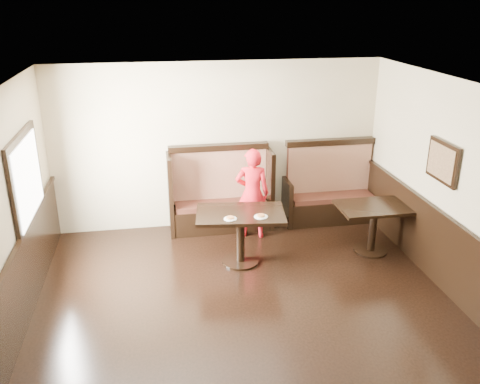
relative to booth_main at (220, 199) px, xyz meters
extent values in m
plane|color=black|center=(0.00, -3.30, -0.53)|extent=(7.00, 7.00, 0.00)
plane|color=#BFAF8B|center=(0.00, 0.20, 0.87)|extent=(5.50, 0.00, 5.50)
plane|color=white|center=(0.00, -3.30, 2.27)|extent=(7.00, 7.00, 0.00)
cube|color=black|center=(-2.72, -3.30, -0.03)|extent=(0.05, 6.90, 1.00)
cube|color=black|center=(-2.71, -1.40, 1.02)|extent=(0.05, 1.50, 1.20)
cube|color=white|center=(-2.69, -1.40, 1.02)|extent=(0.01, 1.30, 1.00)
cube|color=black|center=(2.71, -2.10, 1.17)|extent=(0.04, 0.70, 0.55)
cube|color=olive|center=(2.69, -2.10, 1.17)|extent=(0.01, 0.60, 0.45)
cube|color=black|center=(0.00, -0.08, -0.32)|extent=(1.60, 0.50, 0.42)
cube|color=#3E1D13|center=(0.00, -0.08, -0.07)|extent=(1.54, 0.46, 0.09)
cube|color=#4D130F|center=(0.00, 0.13, 0.37)|extent=(1.60, 0.12, 0.92)
cube|color=black|center=(0.00, 0.13, 0.87)|extent=(1.68, 0.16, 0.10)
cube|color=black|center=(-0.84, 0.02, 0.15)|extent=(0.07, 0.72, 1.36)
cube|color=black|center=(0.84, 0.02, 0.15)|extent=(0.07, 0.72, 1.36)
cube|color=black|center=(1.95, -0.08, -0.32)|extent=(1.50, 0.50, 0.42)
cube|color=#3E1D13|center=(1.95, -0.08, -0.07)|extent=(1.44, 0.46, 0.09)
cube|color=#4D130F|center=(1.95, 0.13, 0.37)|extent=(1.50, 0.12, 0.92)
cube|color=black|center=(1.95, 0.13, 0.87)|extent=(1.58, 0.16, 0.10)
cube|color=black|center=(1.16, 0.02, -0.13)|extent=(0.07, 0.72, 0.80)
cube|color=black|center=(2.74, 0.02, -0.13)|extent=(0.07, 0.72, 0.80)
cube|color=black|center=(0.12, -1.29, 0.26)|extent=(1.37, 0.96, 0.05)
cylinder|color=black|center=(0.12, -1.29, -0.14)|extent=(0.13, 0.13, 0.75)
cylinder|color=black|center=(0.12, -1.29, -0.51)|extent=(0.55, 0.55, 0.03)
cube|color=black|center=(2.20, -1.29, 0.22)|extent=(1.11, 0.73, 0.05)
cylinder|color=black|center=(2.20, -1.29, -0.16)|extent=(0.12, 0.12, 0.71)
cylinder|color=black|center=(2.20, -1.29, -0.51)|extent=(0.53, 0.53, 0.03)
imported|color=red|center=(0.47, -0.43, 0.23)|extent=(0.62, 0.47, 1.51)
cylinder|color=white|center=(-0.06, -1.50, 0.30)|extent=(0.18, 0.18, 0.01)
cylinder|color=tan|center=(-0.06, -1.50, 0.31)|extent=(0.11, 0.11, 0.02)
cylinder|color=#EABA54|center=(-0.06, -1.50, 0.32)|extent=(0.10, 0.10, 0.01)
cylinder|color=white|center=(0.38, -1.50, 0.30)|extent=(0.19, 0.19, 0.01)
cylinder|color=tan|center=(0.38, -1.50, 0.31)|extent=(0.12, 0.12, 0.02)
cylinder|color=#EABA54|center=(0.38, -1.50, 0.32)|extent=(0.10, 0.10, 0.01)
camera|label=1|loc=(-1.05, -7.96, 3.23)|focal=38.00mm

